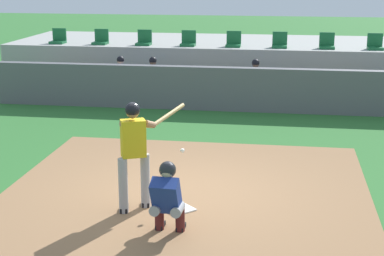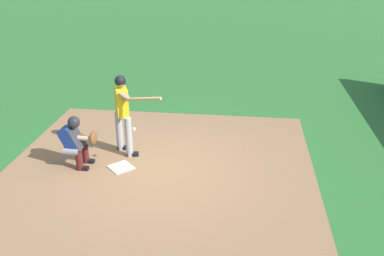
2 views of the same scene
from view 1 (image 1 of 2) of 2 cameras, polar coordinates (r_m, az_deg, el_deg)
The scene contains 19 objects.
ground_plane at distance 10.88m, azimuth -0.56°, elevation -6.03°, with size 80.00×80.00×0.00m, color #2D6B2D.
dirt_infield at distance 10.88m, azimuth -0.56°, elevation -6.00°, with size 6.40×6.40×0.01m, color #936B47.
home_plate at distance 10.14m, azimuth -1.29°, elevation -7.49°, with size 0.44×0.44×0.02m, color white.
batter_at_plate at distance 9.87m, azimuth -5.30°, elevation -1.95°, with size 0.91×1.23×1.80m.
catcher_crouched at distance 9.10m, azimuth -2.28°, elevation -6.21°, with size 0.49×1.61×1.13m.
dugout_wall at distance 16.94m, azimuth 2.97°, elevation 3.64°, with size 13.00×0.30×1.20m, color #59595E.
dugout_bench at distance 17.99m, azimuth 3.28°, elevation 3.08°, with size 11.80×0.44×0.45m, color olive.
dugout_player_0 at distance 18.32m, azimuth -6.70°, elevation 4.64°, with size 0.49×0.70×1.30m.
dugout_player_1 at distance 18.08m, azimuth -3.70°, elevation 4.58°, with size 0.49×0.70×1.30m.
dugout_player_2 at distance 17.69m, azimuth 5.85°, elevation 4.31°, with size 0.49×0.70×1.30m.
stands_platform at distance 21.24m, azimuth 4.18°, elevation 6.17°, with size 15.00×4.40×1.40m, color #9E9E99.
stadium_seat_0 at distance 20.92m, azimuth -12.27°, elevation 8.05°, with size 0.46×0.46×0.48m.
stadium_seat_1 at distance 20.45m, azimuth -8.45°, elevation 8.08°, with size 0.46×0.46×0.48m.
stadium_seat_2 at distance 20.07m, azimuth -4.46°, elevation 8.07°, with size 0.46×0.46×0.48m.
stadium_seat_3 at distance 19.80m, azimuth -0.35°, elevation 8.02°, with size 0.46×0.46×0.48m.
stadium_seat_4 at distance 19.63m, azimuth 3.86°, elevation 7.93°, with size 0.46×0.46×0.48m.
stadium_seat_5 at distance 19.56m, azimuth 8.12°, elevation 7.79°, with size 0.46×0.46×0.48m.
stadium_seat_6 at distance 19.60m, azimuth 12.38°, elevation 7.61°, with size 0.46×0.46×0.48m.
stadium_seat_7 at distance 19.74m, azimuth 16.60°, elevation 7.39°, with size 0.46×0.46×0.48m.
Camera 1 is at (1.64, -10.04, 3.87)m, focal length 57.58 mm.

